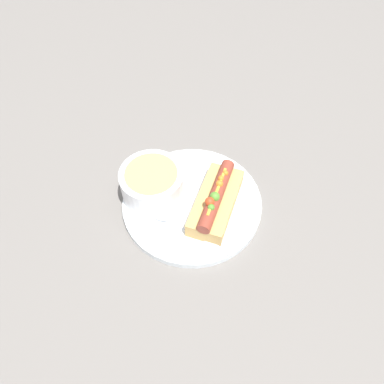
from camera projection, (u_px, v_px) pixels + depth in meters
name	position (u px, v px, depth m)	size (l,w,h in m)	color
ground_plane	(192.00, 205.00, 0.69)	(4.00, 4.00, 0.00)	slate
dinner_plate	(192.00, 203.00, 0.68)	(0.25, 0.25, 0.01)	white
hot_dog	(216.00, 201.00, 0.65)	(0.16, 0.11, 0.06)	tan
soup_bowl	(152.00, 183.00, 0.66)	(0.11, 0.11, 0.06)	white
spoon	(169.00, 218.00, 0.65)	(0.04, 0.16, 0.01)	#B7B7BC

